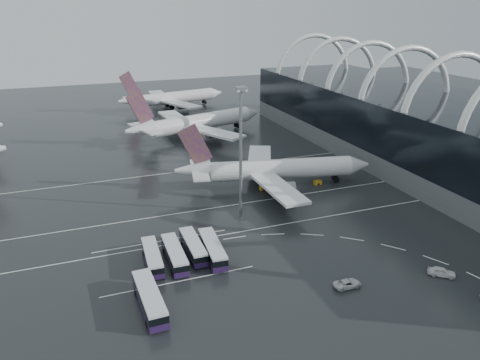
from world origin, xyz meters
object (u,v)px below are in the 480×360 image
object	(u,v)px
van_curve_a	(347,284)
floodlight_mast	(241,136)
bus_row_near_d	(212,249)
van_curve_b	(442,272)
bus_row_near_a	(152,257)
airliner_main	(271,170)
gse_cart_belly_e	(253,166)
airliner_gate_b	(195,123)
bus_row_near_b	(175,254)
gse_cart_belly_a	(318,182)
gse_cart_belly_c	(263,188)
airliner_gate_c	(171,98)
bus_row_near_c	(193,246)
bus_row_far_a	(150,299)

from	to	relation	value
van_curve_a	floodlight_mast	xyz separation A→B (m)	(-6.25, 35.88, 17.90)
bus_row_near_d	van_curve_b	size ratio (longest dim) A/B	2.76
floodlight_mast	bus_row_near_a	bearing A→B (deg)	-145.83
airliner_main	bus_row_near_d	bearing A→B (deg)	-118.77
van_curve_b	gse_cart_belly_e	xyz separation A→B (m)	(-9.59, 66.51, -0.22)
airliner_gate_b	bus_row_near_b	size ratio (longest dim) A/B	4.39
gse_cart_belly_a	gse_cart_belly_c	size ratio (longest dim) A/B	1.08
airliner_main	van_curve_a	size ratio (longest dim) A/B	10.66
bus_row_near_b	gse_cart_belly_a	distance (m)	52.80
bus_row_near_b	van_curve_b	xyz separation A→B (m)	(44.21, -21.91, -0.89)
van_curve_b	gse_cart_belly_a	bearing A→B (deg)	36.86
airliner_gate_c	gse_cart_belly_c	world-z (taller)	airliner_gate_c
bus_row_near_c	gse_cart_belly_e	size ratio (longest dim) A/B	5.66
airliner_main	bus_row_near_a	bearing A→B (deg)	-130.33
airliner_gate_c	bus_row_near_a	bearing A→B (deg)	-115.61
airliner_gate_b	floodlight_mast	distance (m)	69.73
bus_row_near_d	gse_cart_belly_a	world-z (taller)	bus_row_near_d
airliner_main	airliner_gate_c	world-z (taller)	airliner_gate_c
airliner_gate_b	van_curve_a	bearing A→B (deg)	-107.39
bus_row_far_a	gse_cart_belly_e	bearing A→B (deg)	-37.68
floodlight_mast	bus_row_near_d	bearing A→B (deg)	-125.54
airliner_main	bus_row_near_b	xyz separation A→B (m)	(-33.62, -29.73, -2.79)
gse_cart_belly_a	gse_cart_belly_e	xyz separation A→B (m)	(-11.28, 18.53, 0.02)
bus_row_near_a	gse_cart_belly_c	xyz separation A→B (m)	(34.70, 27.29, -1.11)
bus_row_far_a	van_curve_a	world-z (taller)	bus_row_far_a
bus_row_near_d	floodlight_mast	world-z (taller)	floodlight_mast
airliner_gate_c	bus_row_near_b	size ratio (longest dim) A/B	4.05
airliner_main	gse_cart_belly_a	world-z (taller)	airliner_main
bus_row_near_a	bus_row_near_b	xyz separation A→B (m)	(4.14, -0.64, 0.07)
bus_row_near_c	gse_cart_belly_a	distance (m)	48.33
bus_row_near_a	bus_row_far_a	distance (m)	13.66
airliner_main	gse_cart_belly_e	size ratio (longest dim) A/B	24.15
airliner_main	airliner_gate_b	distance (m)	55.45
bus_row_near_b	bus_row_near_c	distance (m)	4.50
van_curve_b	gse_cart_belly_a	xyz separation A→B (m)	(1.69, 47.98, -0.24)
bus_row_near_b	van_curve_b	bearing A→B (deg)	-114.79
bus_row_near_a	bus_row_far_a	world-z (taller)	bus_row_far_a
bus_row_near_a	bus_row_near_b	bearing A→B (deg)	-95.39
airliner_gate_b	gse_cart_belly_e	size ratio (longest dim) A/B	25.54
van_curve_b	airliner_gate_b	bearing A→B (deg)	47.45
floodlight_mast	bus_row_near_c	bearing A→B (deg)	-136.07
airliner_gate_c	van_curve_a	distance (m)	154.72
airliner_gate_b	van_curve_b	bearing A→B (deg)	-97.78
airliner_main	airliner_gate_b	world-z (taller)	airliner_gate_b
gse_cart_belly_a	gse_cart_belly_e	bearing A→B (deg)	121.33
airliner_gate_c	bus_row_near_b	bearing A→B (deg)	-113.89
airliner_main	floodlight_mast	distance (m)	23.37
bus_row_near_a	floodlight_mast	bearing A→B (deg)	-52.49
bus_row_near_b	gse_cart_belly_c	bearing A→B (deg)	-46.01
gse_cart_belly_c	bus_row_near_d	bearing A→B (deg)	-129.06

